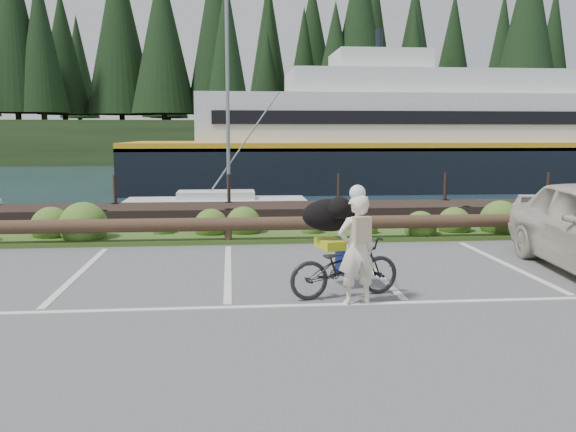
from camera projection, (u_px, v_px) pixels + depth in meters
name	position (u px, v px, depth m)	size (l,w,h in m)	color
ground	(228.00, 300.00, 8.98)	(72.00, 72.00, 0.00)	#515153
harbor_backdrop	(232.00, 151.00, 86.48)	(170.00, 160.00, 30.00)	#1B3241
vegetation_strip	(228.00, 237.00, 14.20)	(34.00, 1.60, 0.10)	#3D5B21
log_rail	(228.00, 244.00, 13.51)	(32.00, 0.30, 0.60)	#443021
bicycle	(345.00, 267.00, 9.11)	(0.61, 1.74, 0.91)	black
cyclist	(357.00, 250.00, 8.68)	(0.58, 0.38, 1.59)	white
dog	(330.00, 215.00, 9.53)	(0.89, 0.44, 0.52)	black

